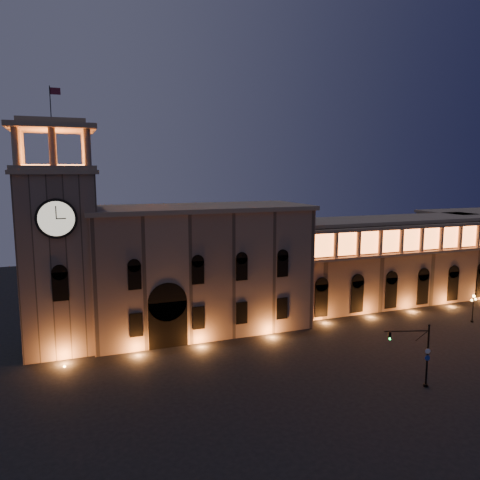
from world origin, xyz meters
The scene contains 7 objects.
ground centered at (0.00, 0.00, 0.00)m, with size 160.00×160.00×0.00m, color black.
government_building centered at (-2.08, 21.93, 8.77)m, with size 30.80×12.80×17.60m.
clock_tower centered at (-20.50, 20.98, 12.50)m, with size 9.80×9.80×32.40m.
colonnade_wing centered at (32.00, 23.92, 7.33)m, with size 40.60×11.50×14.50m.
secondary_building centered at (58.00, 30.00, 7.00)m, with size 20.00×12.00×14.00m, color #7D6350.
traffic_light centered at (14.13, -4.09, 3.56)m, with size 4.73×1.75×6.78m.
street_lamp_near centered at (36.63, 10.02, 2.51)m, with size 1.44×0.52×4.21m.
Camera 1 is at (-19.61, -40.71, 22.36)m, focal length 35.00 mm.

